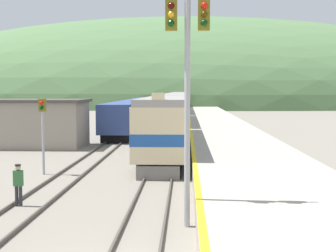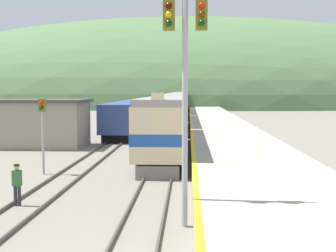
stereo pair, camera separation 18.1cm
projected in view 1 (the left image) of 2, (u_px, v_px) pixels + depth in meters
track_main at (177, 117)px, 81.21m from camera, size 1.52×180.00×0.16m
track_siding at (149, 117)px, 81.40m from camera, size 1.52×180.00×0.16m
platform at (214, 123)px, 61.06m from camera, size 6.71×140.00×0.99m
distant_hills at (181, 104)px, 151.50m from camera, size 211.71×95.27×54.57m
station_shed at (37, 123)px, 38.93m from camera, size 8.33×5.48×3.98m
express_train_lead_car at (166, 123)px, 34.11m from camera, size 3.00×20.13×4.61m
carriage_second at (174, 110)px, 56.48m from camera, size 2.99×22.54×4.25m
carriage_third at (177, 104)px, 79.81m from camera, size 2.99×22.54×4.25m
carriage_fourth at (179, 101)px, 103.14m from camera, size 2.99×22.54×4.25m
siding_train at (137, 112)px, 61.56m from camera, size 2.90×42.20×3.47m
signal_mast_main at (187, 60)px, 15.86m from camera, size 2.20×0.42×8.79m
signal_post_siding at (43, 120)px, 26.12m from camera, size 0.36×0.42×4.32m
track_worker at (18, 182)px, 19.12m from camera, size 0.38×0.25×1.74m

